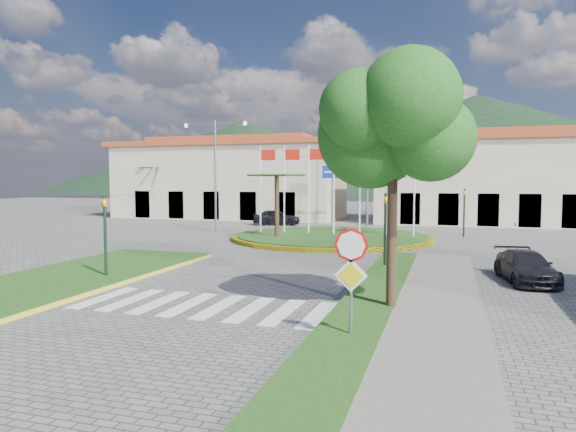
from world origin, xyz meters
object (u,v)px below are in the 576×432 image
(white_van, at_px, (256,213))
(car_side_right, at_px, (526,267))
(stop_sign, at_px, (351,265))
(deciduous_tree, at_px, (393,128))
(car_dark_b, at_px, (494,219))
(car_dark_a, at_px, (277,217))
(roundabout_island, at_px, (332,237))

(white_van, xyz_separation_m, car_side_right, (20.68, -26.13, 0.03))
(stop_sign, height_order, white_van, stop_sign)
(deciduous_tree, bearing_deg, car_dark_b, 80.37)
(white_van, height_order, car_dark_a, car_dark_a)
(stop_sign, bearing_deg, deciduous_tree, 78.82)
(car_dark_a, xyz_separation_m, car_dark_b, (17.21, 3.99, -0.05))
(roundabout_island, relative_size, car_dark_a, 3.25)
(roundabout_island, xyz_separation_m, stop_sign, (4.90, -20.04, 1.61))
(roundabout_island, bearing_deg, white_van, 126.17)
(stop_sign, distance_m, car_dark_a, 31.06)
(car_dark_b, bearing_deg, car_side_right, -159.64)
(roundabout_island, distance_m, car_side_right, 14.86)
(roundabout_island, height_order, car_dark_a, roundabout_island)
(car_dark_a, bearing_deg, deciduous_tree, -172.05)
(deciduous_tree, relative_size, car_dark_a, 1.74)
(car_dark_a, bearing_deg, car_dark_b, -94.24)
(deciduous_tree, bearing_deg, stop_sign, -101.18)
(deciduous_tree, height_order, car_dark_a, deciduous_tree)
(roundabout_island, distance_m, stop_sign, 20.69)
(roundabout_island, relative_size, car_side_right, 3.26)
(deciduous_tree, bearing_deg, car_dark_a, 115.25)
(roundabout_island, relative_size, deciduous_tree, 1.87)
(stop_sign, bearing_deg, roundabout_island, 103.73)
(stop_sign, bearing_deg, white_van, 114.33)
(car_dark_b, height_order, car_side_right, car_dark_b)
(deciduous_tree, xyz_separation_m, car_dark_b, (5.05, 29.77, -4.56))
(deciduous_tree, relative_size, white_van, 1.77)
(car_side_right, bearing_deg, car_dark_a, 120.17)
(stop_sign, bearing_deg, car_dark_b, 80.23)
(car_side_right, bearing_deg, white_van, 119.09)
(car_dark_a, height_order, car_side_right, car_dark_a)
(stop_sign, relative_size, car_side_right, 0.68)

